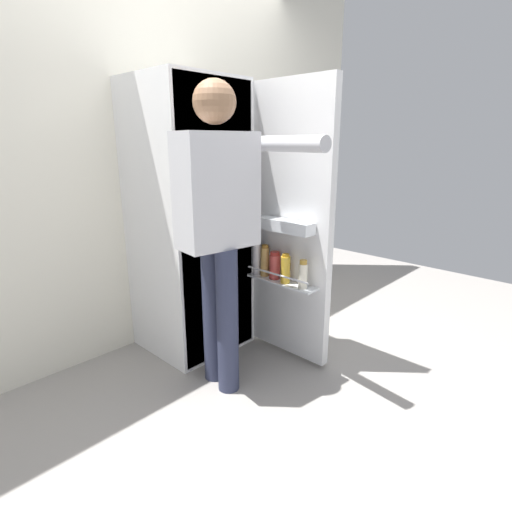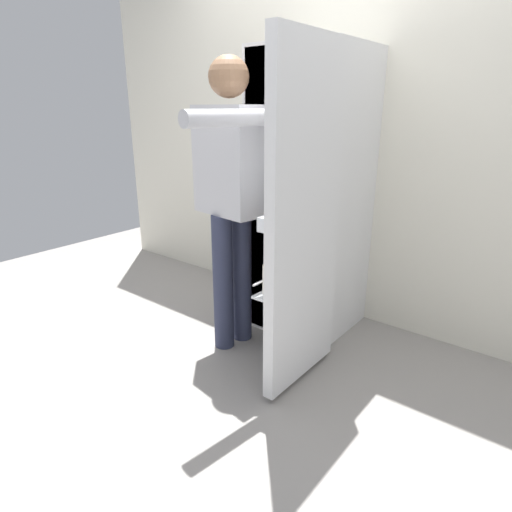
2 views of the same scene
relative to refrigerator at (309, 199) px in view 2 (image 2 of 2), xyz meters
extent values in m
plane|color=gray|center=(-0.03, -0.49, -0.87)|extent=(5.87, 5.87, 0.00)
cube|color=silver|center=(-0.03, 0.40, 0.47)|extent=(4.40, 0.10, 2.69)
cube|color=white|center=(-0.03, 0.06, 0.00)|extent=(0.61, 0.59, 1.75)
cube|color=white|center=(-0.03, -0.23, 0.00)|extent=(0.57, 0.01, 1.71)
cube|color=white|center=(-0.03, -0.19, 0.12)|extent=(0.53, 0.09, 0.01)
cube|color=white|center=(0.30, -0.53, 0.01)|extent=(0.06, 0.59, 1.70)
cube|color=white|center=(0.22, -0.53, -0.34)|extent=(0.11, 0.50, 0.01)
cylinder|color=silver|center=(0.17, -0.53, -0.28)|extent=(0.01, 0.48, 0.01)
cube|color=white|center=(0.22, -0.53, 0.02)|extent=(0.10, 0.42, 0.07)
cylinder|color=#EDE5CC|center=(0.21, -0.70, -0.26)|extent=(0.05, 0.05, 0.15)
cylinder|color=#B78933|center=(0.21, -0.70, -0.18)|extent=(0.04, 0.04, 0.03)
cylinder|color=gold|center=(0.21, -0.57, -0.25)|extent=(0.06, 0.06, 0.17)
cylinder|color=#BC8419|center=(0.21, -0.57, -0.16)|extent=(0.04, 0.04, 0.02)
cylinder|color=tan|center=(0.23, -0.38, -0.25)|extent=(0.06, 0.06, 0.19)
cylinder|color=#996623|center=(0.23, -0.38, -0.14)|extent=(0.04, 0.04, 0.02)
cylinder|color=#DB4C47|center=(0.23, -0.47, -0.26)|extent=(0.07, 0.07, 0.15)
cylinder|color=#B22D28|center=(0.23, -0.47, -0.17)|extent=(0.06, 0.06, 0.02)
cylinder|color=white|center=(0.21, -0.32, -0.23)|extent=(0.05, 0.05, 0.21)
cylinder|color=#335BB2|center=(0.21, -0.32, -0.11)|extent=(0.04, 0.04, 0.02)
cylinder|color=gold|center=(0.10, -0.19, 0.18)|extent=(0.09, 0.09, 0.11)
cylinder|color=#2D334C|center=(-0.23, -0.39, -0.46)|extent=(0.12, 0.12, 0.83)
cylinder|color=#2D334C|center=(-0.25, -0.54, -0.46)|extent=(0.12, 0.12, 0.83)
cube|color=silver|center=(-0.24, -0.46, 0.26)|extent=(0.44, 0.28, 0.59)
sphere|color=#936B4C|center=(-0.24, -0.46, 0.69)|extent=(0.22, 0.22, 0.22)
cylinder|color=silver|center=(-0.21, -0.26, 0.23)|extent=(0.08, 0.08, 0.56)
cylinder|color=silver|center=(0.01, -0.71, 0.49)|extent=(0.16, 0.56, 0.08)
camera|label=1|loc=(-1.61, -2.04, 0.50)|focal=28.14mm
camera|label=2|loc=(1.39, -2.28, 0.54)|focal=30.36mm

